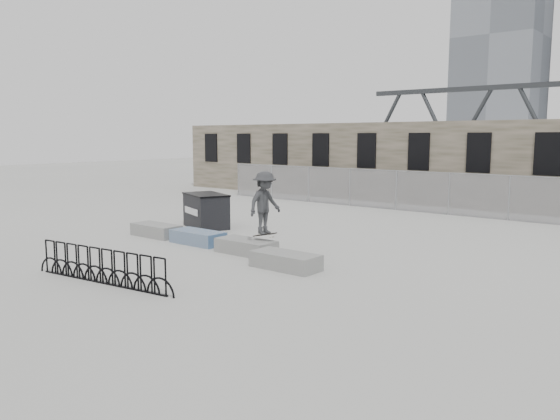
# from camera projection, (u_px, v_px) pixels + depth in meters

# --- Properties ---
(ground) EXTENTS (120.00, 120.00, 0.00)m
(ground) POSITION_uv_depth(u_px,v_px,m) (220.00, 249.00, 18.10)
(ground) COLOR #AFAFAA
(ground) RESTS_ON ground
(stone_wall) EXTENTS (36.00, 2.58, 4.50)m
(stone_wall) POSITION_uv_depth(u_px,v_px,m) (428.00, 163.00, 30.28)
(stone_wall) COLOR brown
(stone_wall) RESTS_ON ground
(chainlink_fence) EXTENTS (22.06, 0.06, 2.02)m
(chainlink_fence) POSITION_uv_depth(u_px,v_px,m) (396.00, 190.00, 27.57)
(chainlink_fence) COLOR gray
(chainlink_fence) RESTS_ON ground
(planter_far_left) EXTENTS (2.00, 0.90, 0.45)m
(planter_far_left) POSITION_uv_depth(u_px,v_px,m) (156.00, 230.00, 20.38)
(planter_far_left) COLOR gray
(planter_far_left) RESTS_ON ground
(planter_center_left) EXTENTS (2.00, 0.90, 0.45)m
(planter_center_left) POSITION_uv_depth(u_px,v_px,m) (198.00, 237.00, 18.94)
(planter_center_left) COLOR #2B5183
(planter_center_left) RESTS_ON ground
(planter_center_right) EXTENTS (2.00, 0.90, 0.45)m
(planter_center_right) POSITION_uv_depth(u_px,v_px,m) (246.00, 246.00, 17.35)
(planter_center_right) COLOR gray
(planter_center_right) RESTS_ON ground
(planter_offset) EXTENTS (2.00, 0.90, 0.45)m
(planter_offset) POSITION_uv_depth(u_px,v_px,m) (286.00, 260.00, 15.37)
(planter_offset) COLOR gray
(planter_offset) RESTS_ON ground
(dumpster) EXTENTS (2.45, 1.99, 1.40)m
(dumpster) POSITION_uv_depth(u_px,v_px,m) (206.00, 211.00, 22.25)
(dumpster) COLOR black
(dumpster) RESTS_ON ground
(bike_rack) EXTENTS (4.90, 0.69, 0.90)m
(bike_rack) POSITION_uv_depth(u_px,v_px,m) (101.00, 267.00, 13.79)
(bike_rack) COLOR black
(bike_rack) RESTS_ON ground
(skateboarder) EXTENTS (0.81, 1.30, 2.08)m
(skateboarder) POSITION_uv_depth(u_px,v_px,m) (265.00, 203.00, 17.03)
(skateboarder) COLOR #2F3032
(skateboarder) RESTS_ON ground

